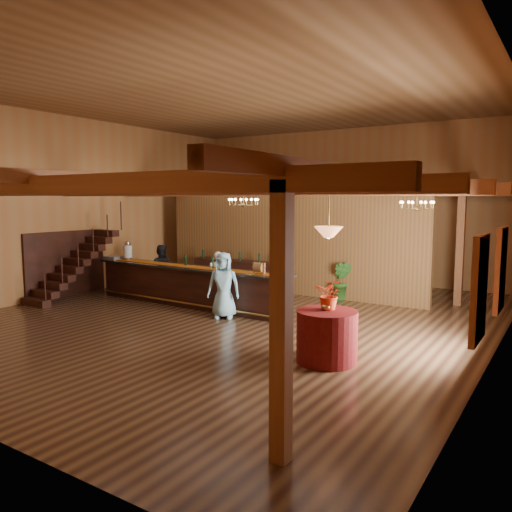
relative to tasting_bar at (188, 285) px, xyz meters
The scene contains 29 objects.
floor 2.04m from the tasting_bar, 11.86° to the right, with size 14.00×14.00×0.00m, color brown.
ceiling 5.32m from the tasting_bar, 11.86° to the right, with size 14.00×14.00×0.00m, color brown.
wall_back 7.21m from the tasting_bar, 73.73° to the left, with size 12.00×0.10×5.50m, color #A16131.
wall_left 4.65m from the tasting_bar, behind, with size 0.10×14.00×5.50m, color #A16131.
wall_right 8.23m from the tasting_bar, ahead, with size 0.10×14.00×5.50m, color #A16131.
beam_grid 3.30m from the tasting_bar, ahead, with size 11.90×13.90×0.39m.
support_posts 2.37m from the tasting_bar, 25.16° to the right, with size 9.20×10.20×3.20m.
partition_wall 3.55m from the tasting_bar, 65.28° to the left, with size 9.00×0.18×3.10m, color brown.
window_right_front 8.19m from the tasting_bar, 14.28° to the right, with size 0.12×1.05×1.75m, color white.
window_right_back 7.96m from the tasting_bar, ahead, with size 0.12×1.05×1.75m, color white.
staircase 3.73m from the tasting_bar, 162.02° to the right, with size 1.00×2.80×2.00m.
backroom_boxes 5.35m from the tasting_bar, 72.24° to the left, with size 4.10×0.60×1.10m.
tasting_bar is the anchor object (origin of this frame).
beverage_dispenser 2.67m from the tasting_bar, behind, with size 0.26×0.26×0.60m.
glass_rack_tray 3.10m from the tasting_bar, behind, with size 0.50×0.50×0.10m, color gray.
raffle_drum 2.57m from the tasting_bar, ahead, with size 0.34×0.24×0.30m.
bar_bottle_0 0.73m from the tasting_bar, 144.62° to the left, with size 0.07×0.07×0.30m, color black.
bar_bottle_1 1.06m from the tasting_bar, ahead, with size 0.07×0.07×0.30m, color black.
backbar_shelf 2.71m from the tasting_bar, 92.05° to the left, with size 3.46×0.54×0.97m, color #3C1910.
round_table 5.91m from the tasting_bar, 24.21° to the right, with size 1.12×1.12×0.97m, color #63080F.
chandelier_left 2.87m from the tasting_bar, 17.50° to the left, with size 0.80×0.80×0.44m.
chandelier_right 6.49m from the tasting_bar, 14.47° to the left, with size 0.80×0.80×0.50m.
pendant_lamp 6.19m from the tasting_bar, 24.21° to the right, with size 0.52×0.52×0.90m.
bartender 0.90m from the tasting_bar, 52.62° to the left, with size 0.54×0.36×1.49m, color white.
staff_second 1.96m from the tasting_bar, 156.09° to the left, with size 0.76×0.59×1.56m, color black.
guest 1.92m from the tasting_bar, 21.50° to the right, with size 0.82×0.53×1.67m, color #8CC3D5.
floor_plant 4.50m from the tasting_bar, 41.54° to the left, with size 0.63×0.51×1.15m, color #1F4916.
table_flowers 5.93m from the tasting_bar, 23.42° to the right, with size 0.52×0.45×0.58m, color red.
table_vase 5.93m from the tasting_bar, 24.39° to the right, with size 0.15×0.15×0.30m, color #AB8B47.
Camera 1 is at (7.20, -10.21, 3.00)m, focal length 35.00 mm.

